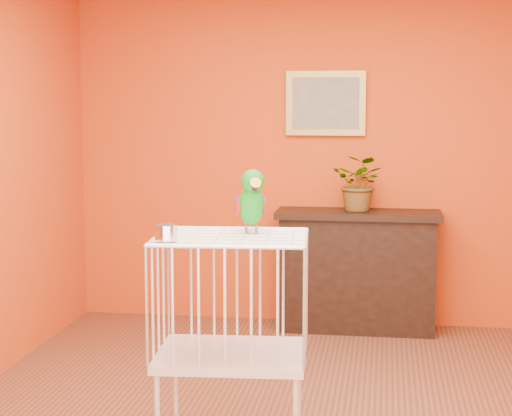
# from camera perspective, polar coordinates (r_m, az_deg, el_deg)

# --- Properties ---
(room_shell) EXTENTS (4.50, 4.50, 4.50)m
(room_shell) POSITION_cam_1_polar(r_m,az_deg,el_deg) (4.52, 2.66, 4.74)
(room_shell) COLOR #CC4513
(room_shell) RESTS_ON ground
(console_cabinet) EXTENTS (1.25, 0.45, 0.93)m
(console_cabinet) POSITION_cam_1_polar(r_m,az_deg,el_deg) (6.66, 6.76, -4.17)
(console_cabinet) COLOR black
(console_cabinet) RESTS_ON ground
(potted_plant) EXTENTS (0.52, 0.54, 0.33)m
(potted_plant) POSITION_cam_1_polar(r_m,az_deg,el_deg) (6.56, 6.95, 1.23)
(potted_plant) COLOR #26722D
(potted_plant) RESTS_ON console_cabinet
(framed_picture) EXTENTS (0.62, 0.04, 0.50)m
(framed_picture) POSITION_cam_1_polar(r_m,az_deg,el_deg) (6.73, 4.67, 6.98)
(framed_picture) COLOR #AF953E
(framed_picture) RESTS_ON room_shell
(birdcage) EXTENTS (0.77, 0.61, 1.12)m
(birdcage) POSITION_cam_1_polar(r_m,az_deg,el_deg) (4.27, -1.64, -9.04)
(birdcage) COLOR silver
(birdcage) RESTS_ON ground
(feed_cup) EXTENTS (0.11, 0.11, 0.07)m
(feed_cup) POSITION_cam_1_polar(r_m,az_deg,el_deg) (4.01, -6.02, -1.63)
(feed_cup) COLOR silver
(feed_cup) RESTS_ON birdcage
(parrot) EXTENTS (0.18, 0.29, 0.32)m
(parrot) POSITION_cam_1_polar(r_m,az_deg,el_deg) (4.21, -0.31, 0.49)
(parrot) COLOR #59544C
(parrot) RESTS_ON birdcage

